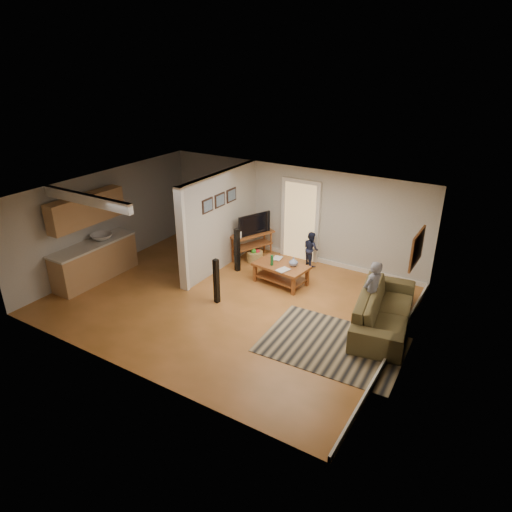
% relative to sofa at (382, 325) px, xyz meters
% --- Properties ---
extents(ground, '(7.50, 7.50, 0.00)m').
position_rel_sofa_xyz_m(ground, '(-3.30, -0.79, 0.00)').
color(ground, brown).
rests_on(ground, ground).
extents(room_shell, '(7.54, 6.02, 2.52)m').
position_rel_sofa_xyz_m(room_shell, '(-4.37, -0.37, 1.46)').
color(room_shell, silver).
rests_on(room_shell, ground).
extents(area_rug, '(2.71, 2.03, 0.01)m').
position_rel_sofa_xyz_m(area_rug, '(-0.61, -1.18, 0.01)').
color(area_rug, black).
rests_on(area_rug, ground).
extents(sofa, '(1.40, 2.69, 0.75)m').
position_rel_sofa_xyz_m(sofa, '(0.00, 0.00, 0.00)').
color(sofa, '#423421').
rests_on(sofa, ground).
extents(coffee_table, '(1.35, 0.89, 0.75)m').
position_rel_sofa_xyz_m(coffee_table, '(-2.68, 0.57, 0.39)').
color(coffee_table, brown).
rests_on(coffee_table, ground).
extents(tv_console, '(0.90, 1.29, 1.04)m').
position_rel_sofa_xyz_m(tv_console, '(-4.04, 1.39, 0.69)').
color(tv_console, brown).
rests_on(tv_console, ground).
extents(speaker_left, '(0.12, 0.12, 1.06)m').
position_rel_sofa_xyz_m(speaker_left, '(-3.49, -0.99, 0.53)').
color(speaker_left, black).
rests_on(speaker_left, ground).
extents(speaker_right, '(0.14, 0.14, 1.14)m').
position_rel_sofa_xyz_m(speaker_right, '(-4.00, 0.61, 0.57)').
color(speaker_right, black).
rests_on(speaker_right, ground).
extents(toy_basket, '(0.44, 0.44, 0.39)m').
position_rel_sofa_xyz_m(toy_basket, '(-3.90, 1.31, 0.16)').
color(toy_basket, olive).
rests_on(toy_basket, ground).
extents(child, '(0.49, 0.59, 1.38)m').
position_rel_sofa_xyz_m(child, '(-0.30, 0.01, 0.00)').
color(child, slate).
rests_on(child, ground).
extents(toddler, '(0.57, 0.55, 0.92)m').
position_rel_sofa_xyz_m(toddler, '(-2.54, 1.91, 0.00)').
color(toddler, '#222746').
rests_on(toddler, ground).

